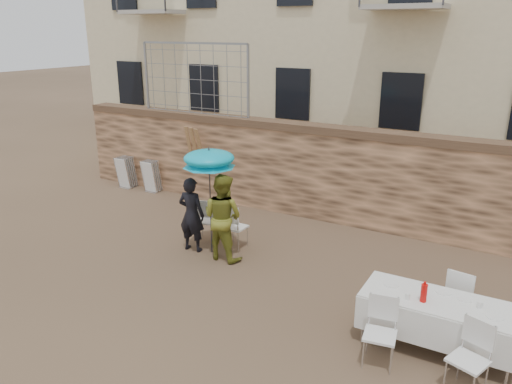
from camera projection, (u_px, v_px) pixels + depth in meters
The scene contains 16 objects.
ground at pixel (170, 305), 8.25m from camera, with size 80.00×80.00×0.00m, color brown.
stone_wall at pixel (299, 170), 12.04m from camera, with size 13.00×0.50×2.20m, color #906748.
chain_link_fence at pixel (194, 80), 12.82m from camera, with size 3.20×0.06×1.80m, color gray, non-canonical shape.
man_suit at pixel (192, 215), 10.06m from camera, with size 0.57×0.37×1.55m, color black.
woman_dress at pixel (223, 217), 9.68m from camera, with size 0.84×0.66×1.73m, color #A4A833.
umbrella at pixel (209, 162), 9.60m from camera, with size 1.03×1.03×2.02m.
couple_chair_left at pixel (208, 220), 10.61m from camera, with size 0.48×0.48×0.96m, color white, non-canonical shape.
couple_chair_right at pixel (236, 226), 10.28m from camera, with size 0.48×0.48×0.96m, color white, non-canonical shape.
banquet_table at pixel (440, 303), 6.90m from camera, with size 2.10×0.85×0.78m.
soda_bottle at pixel (424, 293), 6.82m from camera, with size 0.09×0.09×0.26m, color red.
table_chair_front_left at pixel (380, 334), 6.64m from camera, with size 0.48×0.48×0.96m, color white, non-canonical shape.
table_chair_front_right at pixel (468, 359), 6.13m from camera, with size 0.48×0.48×0.96m, color white, non-canonical shape.
table_chair_back at pixel (461, 297), 7.55m from camera, with size 0.48×0.48×0.96m, color white, non-canonical shape.
chair_stack_left at pixel (130, 171), 14.34m from camera, with size 0.46×0.47×0.92m, color white, non-canonical shape.
chair_stack_right at pixel (154, 175), 13.92m from camera, with size 0.46×0.40×0.92m, color white, non-canonical shape.
wood_planks at pixel (202, 163), 13.06m from camera, with size 0.70×0.20×2.00m, color #A37749, non-canonical shape.
Camera 1 is at (4.81, -5.61, 4.34)m, focal length 35.00 mm.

